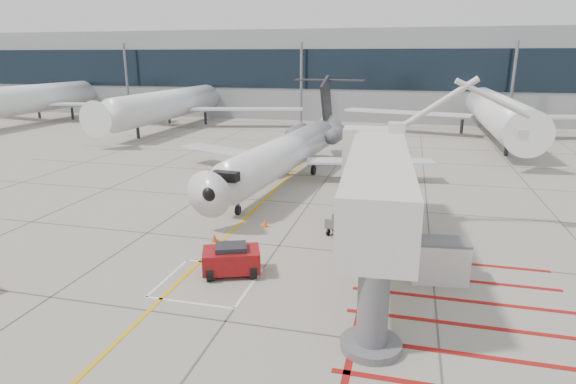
# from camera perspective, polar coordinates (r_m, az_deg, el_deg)

# --- Properties ---
(ground_plane) EXTENTS (260.00, 260.00, 0.00)m
(ground_plane) POSITION_cam_1_polar(r_m,az_deg,el_deg) (22.86, -3.73, -10.05)
(ground_plane) COLOR gray
(ground_plane) RESTS_ON ground
(regional_jet) EXTENTS (26.60, 32.19, 7.87)m
(regional_jet) POSITION_cam_1_polar(r_m,az_deg,el_deg) (36.88, -1.39, 6.41)
(regional_jet) COLOR silver
(regional_jet) RESTS_ON ground_plane
(jet_bridge) EXTENTS (10.03, 19.24, 7.49)m
(jet_bridge) POSITION_cam_1_polar(r_m,az_deg,el_deg) (22.42, 10.53, -0.56)
(jet_bridge) COLOR silver
(jet_bridge) RESTS_ON ground_plane
(pushback_tug) EXTENTS (3.07, 2.49, 1.55)m
(pushback_tug) POSITION_cam_1_polar(r_m,az_deg,el_deg) (23.00, -6.73, -7.85)
(pushback_tug) COLOR maroon
(pushback_tug) RESTS_ON ground_plane
(baggage_cart) EXTENTS (1.89, 1.47, 1.05)m
(baggage_cart) POSITION_cam_1_polar(r_m,az_deg,el_deg) (27.83, 6.37, -4.11)
(baggage_cart) COLOR #57565B
(baggage_cart) RESTS_ON ground_plane
(ground_power_unit) EXTENTS (2.62, 1.70, 1.96)m
(ground_power_unit) POSITION_cam_1_polar(r_m,az_deg,el_deg) (23.22, 17.49, -7.72)
(ground_power_unit) COLOR silver
(ground_power_unit) RESTS_ON ground_plane
(cone_nose) EXTENTS (0.34, 0.34, 0.47)m
(cone_nose) POSITION_cam_1_polar(r_m,az_deg,el_deg) (27.15, -8.72, -5.38)
(cone_nose) COLOR #DD400B
(cone_nose) RESTS_ON ground_plane
(cone_side) EXTENTS (0.36, 0.36, 0.50)m
(cone_side) POSITION_cam_1_polar(r_m,az_deg,el_deg) (29.15, -2.76, -3.67)
(cone_side) COLOR #FD5C0D
(cone_side) RESTS_ON ground_plane
(terminal_building) EXTENTS (180.00, 28.00, 14.00)m
(terminal_building) POSITION_cam_1_polar(r_m,az_deg,el_deg) (89.67, 16.87, 13.27)
(terminal_building) COLOR gray
(terminal_building) RESTS_ON ground_plane
(terminal_glass_band) EXTENTS (180.00, 0.10, 6.00)m
(terminal_glass_band) POSITION_cam_1_polar(r_m,az_deg,el_deg) (75.61, 17.34, 13.64)
(terminal_glass_band) COLOR black
(terminal_glass_band) RESTS_ON ground_plane
(bg_aircraft_a) EXTENTS (38.37, 42.63, 12.79)m
(bg_aircraft_a) POSITION_cam_1_polar(r_m,az_deg,el_deg) (86.56, -27.17, 11.76)
(bg_aircraft_a) COLOR silver
(bg_aircraft_a) RESTS_ON ground_plane
(bg_aircraft_b) EXTENTS (36.02, 40.02, 12.01)m
(bg_aircraft_b) POSITION_cam_1_polar(r_m,az_deg,el_deg) (73.44, -12.78, 12.35)
(bg_aircraft_b) COLOR silver
(bg_aircraft_b) RESTS_ON ground_plane
(bg_aircraft_c) EXTENTS (37.52, 41.68, 12.51)m
(bg_aircraft_c) POSITION_cam_1_polar(r_m,az_deg,el_deg) (66.40, 23.22, 11.37)
(bg_aircraft_c) COLOR silver
(bg_aircraft_c) RESTS_ON ground_plane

